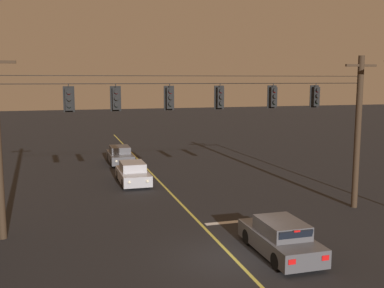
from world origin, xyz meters
name	(u,v)px	position (x,y,z in m)	size (l,w,h in m)	color
ground_plane	(234,258)	(0.00, 0.00, 0.00)	(180.00, 180.00, 0.00)	black
lane_centre_stripe	(169,192)	(0.00, 10.77, 0.00)	(0.14, 60.00, 0.01)	#D1C64C
stop_bar_paint	(239,221)	(1.90, 4.17, 0.00)	(3.40, 0.36, 0.01)	silver
signal_span_assembly	(198,136)	(0.00, 4.77, 4.15)	(19.31, 0.32, 8.00)	#38281C
traffic_light_leftmost	(69,99)	(-5.80, 4.75, 5.94)	(0.48, 0.41, 1.22)	black
traffic_light_left_inner	(116,99)	(-3.79, 4.75, 5.94)	(0.48, 0.41, 1.22)	black
traffic_light_centre	(170,98)	(-1.35, 4.75, 5.94)	(0.48, 0.41, 1.22)	black
traffic_light_right_inner	(220,97)	(1.09, 4.75, 5.94)	(0.48, 0.41, 1.22)	black
traffic_light_rightmost	(273,97)	(3.84, 4.75, 5.94)	(0.48, 0.41, 1.22)	black
traffic_light_far_right	(316,96)	(6.18, 4.75, 5.94)	(0.48, 0.41, 1.22)	black
car_waiting_near_lane	(280,238)	(1.89, -0.14, 0.65)	(1.80, 4.33, 1.39)	#4C4C51
car_oncoming_lead	(133,174)	(-1.77, 13.70, 0.65)	(1.80, 4.42, 1.39)	#A5A5AD
car_oncoming_trailing	(120,155)	(-1.68, 21.18, 0.65)	(1.80, 4.42, 1.39)	#4C4C51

